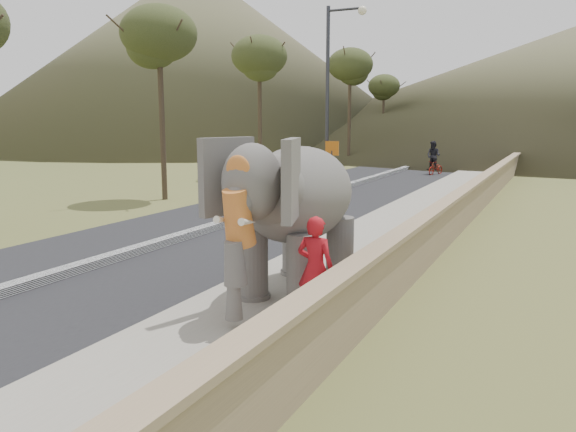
% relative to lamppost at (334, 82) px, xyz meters
% --- Properties ---
extents(ground, '(160.00, 160.00, 0.00)m').
position_rel_lamppost_xyz_m(ground, '(4.69, -17.95, -4.87)').
color(ground, olive).
rests_on(ground, ground).
extents(road, '(7.00, 120.00, 0.03)m').
position_rel_lamppost_xyz_m(road, '(-0.31, -7.95, -4.86)').
color(road, black).
rests_on(road, ground).
extents(median, '(0.35, 120.00, 0.22)m').
position_rel_lamppost_xyz_m(median, '(-0.31, -7.95, -4.76)').
color(median, black).
rests_on(median, ground).
extents(walkway, '(3.00, 120.00, 0.15)m').
position_rel_lamppost_xyz_m(walkway, '(4.69, -7.95, -4.80)').
color(walkway, '#9E9687').
rests_on(walkway, ground).
extents(parapet, '(0.30, 120.00, 1.10)m').
position_rel_lamppost_xyz_m(parapet, '(6.34, -7.95, -4.32)').
color(parapet, tan).
rests_on(parapet, ground).
extents(lamppost, '(1.76, 0.36, 8.00)m').
position_rel_lamppost_xyz_m(lamppost, '(0.00, 0.00, 0.00)').
color(lamppost, '#2A2B2F').
rests_on(lamppost, ground).
extents(signboard, '(0.60, 0.08, 2.40)m').
position_rel_lamppost_xyz_m(signboard, '(0.19, -0.63, -3.23)').
color(signboard, '#2D2D33').
rests_on(signboard, ground).
extents(hill_left, '(60.00, 60.00, 22.00)m').
position_rel_lamppost_xyz_m(hill_left, '(-33.31, 37.05, 6.13)').
color(hill_left, brown).
rests_on(hill_left, ground).
extents(hill_far, '(80.00, 80.00, 14.00)m').
position_rel_lamppost_xyz_m(hill_far, '(9.69, 52.05, 2.13)').
color(hill_far, brown).
rests_on(hill_far, ground).
extents(elephant_and_man, '(2.25, 3.93, 2.85)m').
position_rel_lamppost_xyz_m(elephant_and_man, '(4.71, -13.57, -3.31)').
color(elephant_and_man, slate).
rests_on(elephant_and_man, ground).
extents(motorcyclist, '(1.18, 1.66, 2.02)m').
position_rel_lamppost_xyz_m(motorcyclist, '(2.08, 11.21, -4.04)').
color(motorcyclist, maroon).
rests_on(motorcyclist, ground).
extents(trees, '(47.70, 42.80, 8.66)m').
position_rel_lamppost_xyz_m(trees, '(8.17, 10.87, -0.99)').
color(trees, '#473828').
rests_on(trees, ground).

